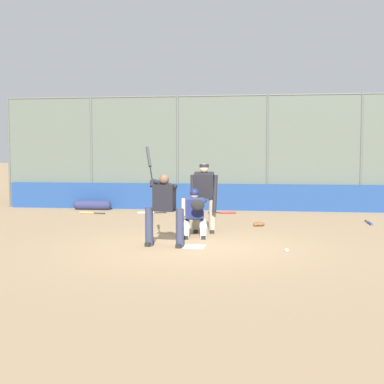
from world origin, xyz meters
name	(u,v)px	position (x,y,z in m)	size (l,w,h in m)	color
ground_plane	(194,247)	(0.00, 0.00, 0.00)	(160.00, 160.00, 0.00)	#9E7F5B
home_plate_marker	(194,247)	(0.00, 0.00, 0.01)	(0.43, 0.43, 0.01)	white
backstop_fence	(222,150)	(0.00, -7.11, 2.00)	(15.10, 0.08, 3.83)	#515651
padding_wall	(221,197)	(0.00, -7.01, 0.44)	(14.72, 0.18, 0.87)	navy
bleachers_beyond	(160,186)	(2.65, -9.97, 0.59)	(10.51, 3.05, 1.80)	slate
batter_at_plate	(164,207)	(0.62, 0.04, 0.81)	(0.91, 0.72, 2.06)	#2D334C
catcher_behind_plate	(195,212)	(0.15, -1.16, 0.58)	(0.62, 0.73, 1.12)	silver
umpire_home	(204,196)	(0.01, -1.87, 0.89)	(0.68, 0.41, 1.66)	gray
spare_bat_near_backstop	(369,223)	(-4.23, -4.07, 0.03)	(0.08, 0.81, 0.07)	black
spare_bat_by_padding	(89,213)	(4.03, -5.36, 0.03)	(0.86, 0.19, 0.07)	black
spare_bat_third_base_side	(148,213)	(2.20, -5.65, 0.03)	(0.89, 0.30, 0.07)	black
spare_bat_first_base_side	(226,213)	(-0.22, -6.00, 0.03)	(0.88, 0.19, 0.07)	black
fielding_glove_on_dirt	(258,224)	(-1.27, -3.26, 0.05)	(0.31, 0.23, 0.11)	brown
baseball_loose	(287,250)	(-1.85, 0.34, 0.04)	(0.07, 0.07, 0.07)	white
equipment_bag_dugout_side	(92,205)	(4.32, -6.53, 0.16)	(1.32, 0.33, 0.33)	navy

